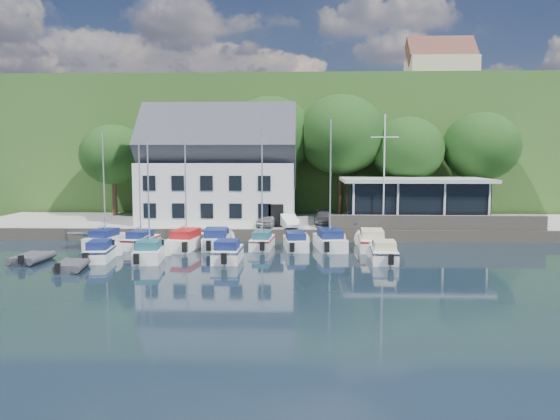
% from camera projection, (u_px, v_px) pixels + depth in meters
% --- Properties ---
extents(ground, '(180.00, 180.00, 0.00)m').
position_uv_depth(ground, '(290.00, 268.00, 34.79)').
color(ground, black).
rests_on(ground, ground).
extents(quay, '(60.00, 13.00, 1.00)m').
position_uv_depth(quay, '(294.00, 226.00, 52.14)').
color(quay, '#9C9C96').
rests_on(quay, ground).
extents(quay_face, '(60.00, 0.30, 1.00)m').
position_uv_depth(quay_face, '(293.00, 235.00, 45.68)').
color(quay_face, '#6E6558').
rests_on(quay_face, ground).
extents(hillside, '(160.00, 75.00, 16.00)m').
position_uv_depth(hillside, '(297.00, 151.00, 95.64)').
color(hillside, '#30531F').
rests_on(hillside, ground).
extents(field_patch, '(50.00, 30.00, 0.30)m').
position_uv_depth(field_patch, '(340.00, 108.00, 102.48)').
color(field_patch, brown).
rests_on(field_patch, hillside).
extents(farmhouse, '(10.40, 7.00, 8.20)m').
position_uv_depth(farmhouse, '(441.00, 71.00, 83.65)').
color(farmhouse, '#BDAE91').
rests_on(farmhouse, hillside).
extents(harbor_building, '(14.40, 8.20, 8.70)m').
position_uv_depth(harbor_building, '(219.00, 175.00, 50.93)').
color(harbor_building, silver).
rests_on(harbor_building, quay).
extents(club_pavilion, '(13.20, 7.20, 4.10)m').
position_uv_depth(club_pavilion, '(414.00, 201.00, 49.97)').
color(club_pavilion, black).
rests_on(club_pavilion, quay).
extents(seawall, '(18.00, 0.50, 1.20)m').
position_uv_depth(seawall, '(437.00, 223.00, 45.50)').
color(seawall, '#6E6558').
rests_on(seawall, quay).
extents(gangway, '(1.20, 6.00, 1.40)m').
position_uv_depth(gangway, '(90.00, 244.00, 44.37)').
color(gangway, silver).
rests_on(gangway, ground).
extents(car_silver, '(2.23, 4.07, 1.31)m').
position_uv_depth(car_silver, '(269.00, 219.00, 47.75)').
color(car_silver, '#AAA9AE').
rests_on(car_silver, quay).
extents(car_white, '(2.27, 3.87, 1.21)m').
position_uv_depth(car_white, '(287.00, 220.00, 47.20)').
color(car_white, silver).
rests_on(car_white, quay).
extents(car_dgrey, '(1.82, 4.42, 1.28)m').
position_uv_depth(car_dgrey, '(325.00, 218.00, 48.14)').
color(car_dgrey, '#313136').
rests_on(car_dgrey, quay).
extents(car_blue, '(2.67, 4.46, 1.43)m').
position_uv_depth(car_blue, '(355.00, 218.00, 47.82)').
color(car_blue, '#324099').
rests_on(car_blue, quay).
extents(flagpole, '(2.32, 0.20, 9.65)m').
position_uv_depth(flagpole, '(384.00, 172.00, 46.22)').
color(flagpole, silver).
rests_on(flagpole, quay).
extents(tree_0, '(6.84, 6.84, 9.35)m').
position_uv_depth(tree_0, '(114.00, 170.00, 56.08)').
color(tree_0, black).
rests_on(tree_0, quay).
extents(tree_1, '(7.10, 7.10, 9.71)m').
position_uv_depth(tree_1, '(170.00, 168.00, 56.23)').
color(tree_1, black).
rests_on(tree_1, quay).
extents(tree_2, '(8.99, 8.99, 12.28)m').
position_uv_depth(tree_2, '(270.00, 156.00, 56.50)').
color(tree_2, black).
rests_on(tree_2, quay).
extents(tree_3, '(9.04, 9.04, 12.36)m').
position_uv_depth(tree_3, '(341.00, 156.00, 55.66)').
color(tree_3, black).
rests_on(tree_3, quay).
extents(tree_4, '(7.38, 7.38, 10.09)m').
position_uv_depth(tree_4, '(407.00, 167.00, 55.10)').
color(tree_4, black).
rests_on(tree_4, quay).
extents(tree_5, '(7.72, 7.72, 10.54)m').
position_uv_depth(tree_5, '(480.00, 165.00, 55.23)').
color(tree_5, black).
rests_on(tree_5, quay).
extents(boat_r1_0, '(2.89, 6.24, 8.64)m').
position_uv_depth(boat_r1_0, '(104.00, 192.00, 42.68)').
color(boat_r1_0, silver).
rests_on(boat_r1_0, ground).
extents(boat_r1_1, '(2.68, 5.46, 8.42)m').
position_uv_depth(boat_r1_1, '(140.00, 194.00, 42.10)').
color(boat_r1_1, silver).
rests_on(boat_r1_1, ground).
extents(boat_r1_2, '(3.13, 7.31, 9.40)m').
position_uv_depth(boat_r1_2, '(186.00, 188.00, 41.67)').
color(boat_r1_2, silver).
rests_on(boat_r1_2, ground).
extents(boat_r1_3, '(2.64, 6.74, 1.55)m').
position_uv_depth(boat_r1_3, '(217.00, 238.00, 42.50)').
color(boat_r1_3, silver).
rests_on(boat_r1_3, ground).
extents(boat_r1_4, '(2.07, 5.59, 8.29)m').
position_uv_depth(boat_r1_4, '(262.00, 195.00, 41.95)').
color(boat_r1_4, silver).
rests_on(boat_r1_4, ground).
extents(boat_r1_5, '(2.40, 5.94, 1.36)m').
position_uv_depth(boat_r1_5, '(296.00, 240.00, 41.93)').
color(boat_r1_5, silver).
rests_on(boat_r1_5, ground).
extents(boat_r1_6, '(3.00, 6.69, 9.54)m').
position_uv_depth(boat_r1_6, '(330.00, 187.00, 41.49)').
color(boat_r1_6, silver).
rests_on(boat_r1_6, ground).
extents(boat_r1_7, '(2.55, 6.97, 1.54)m').
position_uv_depth(boat_r1_7, '(372.00, 239.00, 41.93)').
color(boat_r1_7, silver).
rests_on(boat_r1_7, ground).
extents(boat_r2_0, '(2.31, 5.59, 1.38)m').
position_uv_depth(boat_r2_0, '(101.00, 250.00, 37.56)').
color(boat_r2_0, silver).
rests_on(boat_r2_0, ground).
extents(boat_r2_1, '(2.52, 6.06, 8.70)m').
position_uv_depth(boat_r2_1, '(148.00, 197.00, 36.98)').
color(boat_r2_1, silver).
rests_on(boat_r2_1, ground).
extents(boat_r2_2, '(2.01, 5.04, 1.48)m').
position_uv_depth(boat_r2_2, '(228.00, 251.00, 37.03)').
color(boat_r2_2, silver).
rests_on(boat_r2_2, ground).
extents(boat_r2_4, '(2.21, 5.51, 1.44)m').
position_uv_depth(boat_r2_4, '(384.00, 251.00, 36.96)').
color(boat_r2_4, silver).
rests_on(boat_r2_4, ground).
extents(dinghy_0, '(2.16, 3.40, 0.77)m').
position_uv_depth(dinghy_0, '(31.00, 257.00, 36.63)').
color(dinghy_0, '#333237').
rests_on(dinghy_0, ground).
extents(dinghy_1, '(2.31, 3.33, 0.72)m').
position_uv_depth(dinghy_1, '(71.00, 264.00, 34.21)').
color(dinghy_1, '#333237').
rests_on(dinghy_1, ground).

